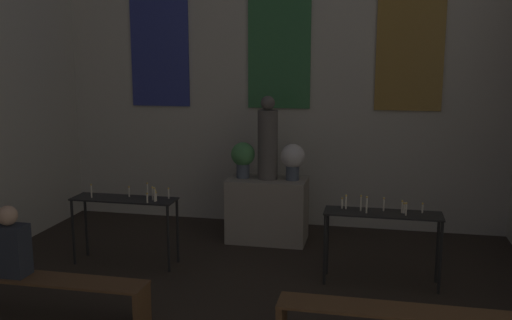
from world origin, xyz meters
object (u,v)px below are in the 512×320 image
(flower_vase_right, at_px, (293,159))
(candle_rack_left, at_px, (125,208))
(altar, at_px, (267,210))
(statue, at_px, (268,141))
(person_seated, at_px, (10,245))
(pew_back_left, at_px, (33,286))
(candle_rack_right, at_px, (382,223))
(flower_vase_left, at_px, (243,157))

(flower_vase_right, height_order, candle_rack_left, flower_vase_right)
(altar, bearing_deg, statue, 0.00)
(statue, bearing_deg, flower_vase_right, 0.00)
(candle_rack_left, relative_size, person_seated, 1.83)
(altar, height_order, pew_back_left, altar)
(candle_rack_left, distance_m, candle_rack_right, 3.25)
(flower_vase_right, xyz_separation_m, candle_rack_right, (1.26, -1.31, -0.49))
(altar, xyz_separation_m, statue, (0.00, 0.00, 1.02))
(altar, relative_size, candle_rack_left, 0.83)
(pew_back_left, bearing_deg, altar, 56.95)
(person_seated, bearing_deg, pew_back_left, 0.00)
(altar, relative_size, flower_vase_right, 2.18)
(statue, distance_m, person_seated, 3.72)
(altar, bearing_deg, candle_rack_right, -38.86)
(candle_rack_left, bearing_deg, candle_rack_right, 0.02)
(pew_back_left, bearing_deg, person_seated, 180.00)
(candle_rack_left, bearing_deg, flower_vase_left, 46.30)
(altar, distance_m, pew_back_left, 3.52)
(statue, height_order, candle_rack_right, statue)
(statue, bearing_deg, flower_vase_left, 180.00)
(flower_vase_left, relative_size, flower_vase_right, 1.00)
(flower_vase_right, height_order, candle_rack_right, flower_vase_right)
(flower_vase_left, xyz_separation_m, flower_vase_right, (0.73, 0.00, 0.00))
(statue, relative_size, candle_rack_right, 0.88)
(flower_vase_left, xyz_separation_m, candle_rack_left, (-1.26, -1.31, -0.49))
(candle_rack_left, height_order, candle_rack_right, candle_rack_right)
(statue, relative_size, person_seated, 1.61)
(statue, distance_m, candle_rack_right, 2.22)
(altar, distance_m, statue, 1.02)
(candle_rack_left, distance_m, person_seated, 1.72)
(altar, relative_size, statue, 0.95)
(flower_vase_left, distance_m, candle_rack_left, 1.88)
(flower_vase_left, height_order, flower_vase_right, same)
(altar, relative_size, person_seated, 1.53)
(candle_rack_right, distance_m, person_seated, 4.12)
(flower_vase_left, bearing_deg, candle_rack_left, -133.70)
(candle_rack_left, xyz_separation_m, pew_back_left, (-0.30, -1.63, -0.42))
(altar, relative_size, candle_rack_right, 0.83)
(flower_vase_left, xyz_separation_m, pew_back_left, (-1.55, -2.95, -0.91))
(altar, xyz_separation_m, flower_vase_left, (-0.37, 0.00, 0.77))
(altar, height_order, candle_rack_left, candle_rack_left)
(pew_back_left, relative_size, person_seated, 3.32)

